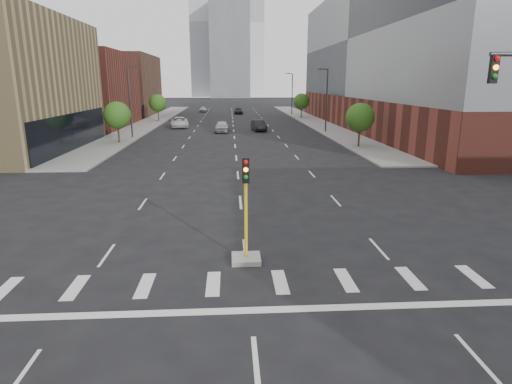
{
  "coord_description": "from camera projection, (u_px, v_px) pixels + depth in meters",
  "views": [
    {
      "loc": [
        -0.6,
        -7.57,
        7.27
      ],
      "look_at": [
        0.53,
        10.83,
        2.5
      ],
      "focal_mm": 30.0,
      "sensor_mm": 36.0,
      "label": 1
    }
  ],
  "objects": [
    {
      "name": "sidewalk_left_far",
      "position": [
        152.0,
        121.0,
        79.77
      ],
      "size": [
        5.0,
        92.0,
        0.15
      ],
      "primitive_type": "cube",
      "color": "gray",
      "rests_on": "ground"
    },
    {
      "name": "sidewalk_right_far",
      "position": [
        311.0,
        121.0,
        81.55
      ],
      "size": [
        5.0,
        92.0,
        0.15
      ],
      "primitive_type": "cube",
      "color": "gray",
      "rests_on": "ground"
    },
    {
      "name": "building_left_far_a",
      "position": [
        64.0,
        90.0,
        69.82
      ],
      "size": [
        20.0,
        22.0,
        12.0
      ],
      "primitive_type": "cube",
      "color": "brown",
      "rests_on": "ground"
    },
    {
      "name": "building_left_far_b",
      "position": [
        108.0,
        85.0,
        94.82
      ],
      "size": [
        20.0,
        24.0,
        13.0
      ],
      "primitive_type": "cube",
      "color": "brown",
      "rests_on": "ground"
    },
    {
      "name": "building_right_main",
      "position": [
        423.0,
        57.0,
        66.14
      ],
      "size": [
        24.0,
        70.0,
        22.0
      ],
      "color": "brown",
      "rests_on": "ground"
    },
    {
      "name": "tower_left",
      "position": [
        213.0,
        24.0,
        212.53
      ],
      "size": [
        22.0,
        22.0,
        70.0
      ],
      "primitive_type": "cube",
      "color": "#B2B7BC",
      "rests_on": "ground"
    },
    {
      "name": "tower_right",
      "position": [
        246.0,
        24.0,
        251.0
      ],
      "size": [
        20.0,
        20.0,
        80.0
      ],
      "primitive_type": "cube",
      "color": "#B2B7BC",
      "rests_on": "ground"
    },
    {
      "name": "tower_mid",
      "position": [
        230.0,
        49.0,
        196.93
      ],
      "size": [
        18.0,
        18.0,
        44.0
      ],
      "primitive_type": "cube",
      "color": "slate",
      "rests_on": "ground"
    },
    {
      "name": "median_traffic_signal",
      "position": [
        246.0,
        239.0,
        17.59
      ],
      "size": [
        1.2,
        1.2,
        4.4
      ],
      "color": "#999993",
      "rests_on": "ground"
    },
    {
      "name": "streetlight_right_a",
      "position": [
        326.0,
        98.0,
        61.86
      ],
      "size": [
        1.6,
        0.22,
        9.07
      ],
      "color": "#2D2D30",
      "rests_on": "ground"
    },
    {
      "name": "streetlight_right_b",
      "position": [
        292.0,
        92.0,
        95.68
      ],
      "size": [
        1.6,
        0.22,
        9.07
      ],
      "color": "#2D2D30",
      "rests_on": "ground"
    },
    {
      "name": "streetlight_left",
      "position": [
        131.0,
        100.0,
        55.44
      ],
      "size": [
        1.6,
        0.22,
        9.07
      ],
      "color": "#2D2D30",
      "rests_on": "ground"
    },
    {
      "name": "tree_left_near",
      "position": [
        117.0,
        115.0,
        50.98
      ],
      "size": [
        3.2,
        3.2,
        4.85
      ],
      "color": "#382619",
      "rests_on": "ground"
    },
    {
      "name": "tree_left_far",
      "position": [
        158.0,
        103.0,
        79.97
      ],
      "size": [
        3.2,
        3.2,
        4.85
      ],
      "color": "#382619",
      "rests_on": "ground"
    },
    {
      "name": "tree_right_near",
      "position": [
        360.0,
        117.0,
        47.8
      ],
      "size": [
        3.2,
        3.2,
        4.85
      ],
      "color": "#382619",
      "rests_on": "ground"
    },
    {
      "name": "tree_right_far",
      "position": [
        301.0,
        101.0,
        86.46
      ],
      "size": [
        3.2,
        3.2,
        4.85
      ],
      "color": "#382619",
      "rests_on": "ground"
    },
    {
      "name": "car_near_left",
      "position": [
        222.0,
        126.0,
        63.35
      ],
      "size": [
        2.15,
        5.03,
        1.69
      ],
      "primitive_type": "imported",
      "rotation": [
        0.0,
        0.0,
        -0.03
      ],
      "color": "#AAABAF",
      "rests_on": "ground"
    },
    {
      "name": "car_mid_right",
      "position": [
        259.0,
        125.0,
        64.92
      ],
      "size": [
        2.27,
        5.1,
        1.63
      ],
      "primitive_type": "imported",
      "rotation": [
        0.0,
        0.0,
        0.11
      ],
      "color": "black",
      "rests_on": "ground"
    },
    {
      "name": "car_far_left",
      "position": [
        179.0,
        122.0,
        69.68
      ],
      "size": [
        3.56,
        6.35,
        1.68
      ],
      "primitive_type": "imported",
      "rotation": [
        0.0,
        0.0,
        0.13
      ],
      "color": "silver",
      "rests_on": "ground"
    },
    {
      "name": "car_deep_right",
      "position": [
        239.0,
        111.0,
        99.04
      ],
      "size": [
        1.99,
        4.83,
        1.4
      ],
      "primitive_type": "imported",
      "rotation": [
        0.0,
        0.0,
        0.01
      ],
      "color": "black",
      "rests_on": "ground"
    },
    {
      "name": "car_distant",
      "position": [
        203.0,
        109.0,
        105.32
      ],
      "size": [
        1.99,
        4.07,
        1.34
      ],
      "primitive_type": "imported",
      "rotation": [
        0.0,
        0.0,
        -0.11
      ],
      "color": "#BBBCC1",
      "rests_on": "ground"
    }
  ]
}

